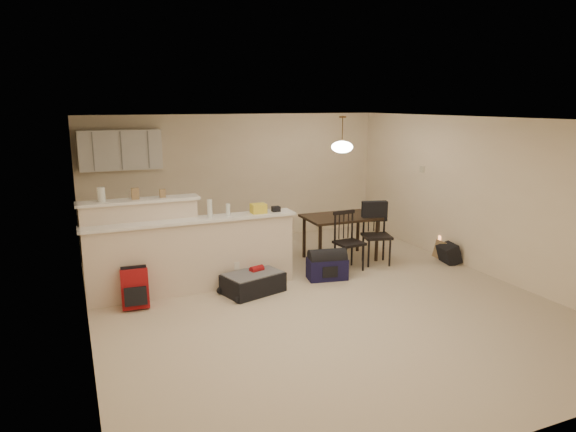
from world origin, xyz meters
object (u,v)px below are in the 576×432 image
suitcase (253,283)px  red_backpack (135,289)px  pendant_lamp (342,146)px  navy_duffel (327,269)px  dining_chair_near (349,241)px  dining_table (340,221)px  dining_chair_far (377,234)px  black_daypack (449,254)px

suitcase → red_backpack: red_backpack is taller
pendant_lamp → red_backpack: size_ratio=1.16×
navy_duffel → dining_chair_near: bearing=36.9°
dining_table → dining_chair_far: dining_chair_far is taller
dining_chair_near → dining_table: bearing=70.8°
dining_chair_near → navy_duffel: 0.69m
dining_table → dining_chair_near: 0.63m
dining_chair_far → dining_chair_near: bearing=-155.4°
dining_chair_near → red_backpack: dining_chair_near is taller
navy_duffel → red_backpack: bearing=-169.2°
dining_chair_far → navy_duffel: bearing=-146.7°
dining_table → pendant_lamp: 1.30m
dining_chair_near → dining_chair_far: 0.60m
suitcase → pendant_lamp: bearing=9.6°
black_daypack → navy_duffel: bearing=98.3°
dining_chair_far → dining_table: bearing=148.5°
suitcase → dining_table: bearing=9.6°
dining_table → black_daypack: size_ratio=3.53×
dining_chair_far → navy_duffel: dining_chair_far is taller
red_backpack → navy_duffel: (2.91, 0.00, -0.10)m
dining_table → red_backpack: bearing=-165.1°
dining_table → suitcase: (-1.96, -0.93, -0.55)m
dining_table → dining_chair_far: (0.44, -0.48, -0.17)m
pendant_lamp → navy_duffel: (-0.69, -0.84, -1.82)m
suitcase → navy_duffel: size_ratio=1.37×
dining_chair_far → red_backpack: bearing=-159.2°
red_backpack → black_daypack: size_ratio=1.47×
black_daypack → dining_table: bearing=70.8°
pendant_lamp → dining_chair_near: pendant_lamp is taller
pendant_lamp → black_daypack: 2.62m
dining_chair_near → black_daypack: bearing=-16.5°
navy_duffel → black_daypack: navy_duffel is taller
dining_chair_near → dining_chair_far: (0.59, 0.09, 0.03)m
dining_table → navy_duffel: 1.21m
suitcase → black_daypack: black_daypack is taller
dining_chair_near → red_backpack: bearing=179.5°
dining_chair_near → pendant_lamp: bearing=70.8°
pendant_lamp → dining_chair_far: pendant_lamp is taller
dining_table → navy_duffel: (-0.69, -0.84, -0.52)m
red_backpack → black_daypack: (5.24, -0.10, -0.11)m
pendant_lamp → black_daypack: (1.63, -0.94, -1.83)m
dining_chair_far → suitcase: (-2.40, -0.45, -0.38)m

